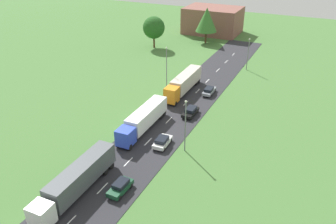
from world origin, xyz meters
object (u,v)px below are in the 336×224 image
Objects in this scene: car_third at (162,141)px; car_fourth at (190,111)px; lamppost_second at (185,124)px; tree_oak at (207,20)px; car_fifth at (209,91)px; lamppost_fourth at (248,53)px; lamppost_third at (167,66)px; tree_maple at (154,28)px; distant_building at (213,20)px; truck_second at (143,119)px; truck_lead at (77,179)px; car_second at (120,187)px; truck_third at (184,83)px.

car_third is 11.41m from car_fourth.
tree_oak is at bearing 106.81° from lamppost_second.
lamppost_fourth reaches higher than car_fifth.
lamppost_third is 1.02× the size of tree_maple.
lamppost_third is 1.18× the size of lamppost_fourth.
tree_oak is at bearing 43.09° from tree_maple.
lamppost_second is 0.48× the size of distant_building.
distant_building is (-15.72, 58.14, 3.35)m from car_fourth.
tree_oak is 0.59× the size of distant_building.
truck_second is at bearing -64.61° from tree_maple.
tree_maple is (-29.11, 45.75, 1.08)m from lamppost_second.
truck_lead is at bearing -98.91° from lamppost_fourth.
car_second is at bearing -94.05° from lamppost_fourth.
car_fourth is (0.11, 11.41, -0.02)m from car_third.
lamppost_fourth is (3.56, 39.34, 3.54)m from car_third.
car_third is 22.82m from lamppost_third.
distant_building is (-10.74, 83.97, 2.02)m from truck_lead.
lamppost_fourth is 0.87× the size of tree_maple.
distant_building is at bearing 99.00° from truck_second.
truck_second is 17.05m from truck_third.
tree_oak reaches higher than truck_third.
truck_lead is at bearing -100.92° from car_fourth.
car_second is 0.44× the size of tree_maple.
car_fourth is (4.98, 25.83, -1.32)m from truck_lead.
lamppost_second is at bearing -18.00° from truck_second.
truck_lead is 1.61× the size of tree_maple.
car_third is at bearing 89.62° from car_second.
lamppost_second is at bearing -80.52° from car_fifth.
tree_maple is at bearing 126.38° from car_fourth.
tree_maple reaches higher than car_third.
truck_second reaches higher than car_second.
lamppost_third reaches higher than car_third.
lamppost_third is at bearing -82.44° from distant_building.
truck_second reaches higher than car_fourth.
car_third is at bearing 71.33° from truck_lead.
truck_lead reaches higher than car_second.
truck_third is 5.01m from lamppost_third.
truck_third reaches higher than car_third.
car_second is 33.67m from car_fifth.
lamppost_fourth is at bearing 81.09° from truck_lead.
car_third is 59.17m from tree_oak.
tree_oak is (-13.54, 57.27, 6.16)m from car_third.
lamppost_third is at bearing 105.53° from car_second.
lamppost_fourth reaches higher than truck_lead.
car_second is at bearing -90.46° from car_fourth.
truck_third reaches higher than car_fifth.
tree_oak is 16.37m from tree_maple.
lamppost_second is 0.93× the size of lamppost_third.
lamppost_third is (-4.23, 34.91, 2.95)m from truck_lead.
car_fifth is (0.09, 21.69, -0.02)m from car_third.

